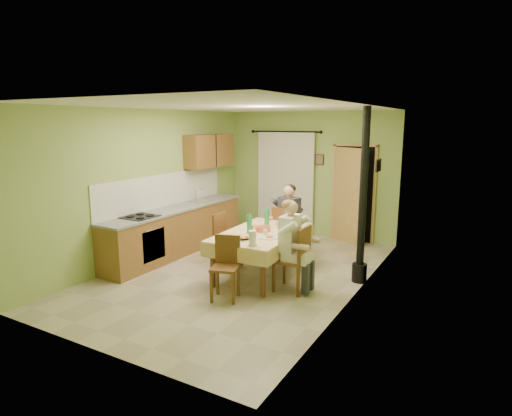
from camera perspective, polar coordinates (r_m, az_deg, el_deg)
The scene contains 17 objects.
floor at distance 7.48m, azimuth -2.07°, elevation -8.62°, with size 4.00×6.00×0.01m, color tan.
room_shell at distance 7.07m, azimuth -2.17°, elevation 5.39°, with size 4.04×6.04×2.82m.
kitchen_run at distance 8.61m, azimuth -10.44°, elevation -2.78°, with size 0.64×3.64×1.56m.
upper_cabinets at distance 9.48m, azimuth -6.22°, elevation 7.61°, with size 0.35×1.40×0.70m, color brown.
curtain at distance 9.93m, azimuth 3.92°, elevation 3.83°, with size 1.70×0.07×2.22m.
doorway at distance 9.38m, azimuth 12.57°, elevation 1.85°, with size 0.96×0.44×2.15m.
dining_table at distance 7.24m, azimuth 0.72°, elevation -6.11°, with size 1.22×1.97×0.76m.
tableware at distance 7.03m, azimuth 0.46°, elevation -2.87°, with size 0.83×1.65×0.33m.
chair_far at distance 8.18m, azimuth 4.16°, elevation -4.73°, with size 0.53×0.53×1.00m.
chair_near at distance 6.34m, azimuth -4.11°, elevation -9.57°, with size 0.48×0.48×0.93m.
chair_right at distance 6.66m, azimuth 4.84°, elevation -8.53°, with size 0.47×0.47×1.02m.
chair_left at distance 7.74m, azimuth -3.80°, elevation -5.67°, with size 0.41×0.41×0.96m.
man_far at distance 8.05m, azimuth 4.28°, elevation -0.69°, with size 0.64×0.55×1.39m.
man_right at distance 6.49m, azimuth 4.80°, elevation -3.63°, with size 0.47×0.59×1.39m.
stove_flue at distance 6.99m, azimuth 13.93°, elevation -1.60°, with size 0.24×0.24×2.80m.
picture_back at distance 9.63m, azimuth 8.47°, elevation 6.42°, with size 0.19×0.03×0.23m, color black.
picture_right at distance 7.42m, azimuth 16.01°, elevation 5.48°, with size 0.03×0.31×0.21m, color brown.
Camera 1 is at (3.68, -5.99, 2.54)m, focal length 30.00 mm.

